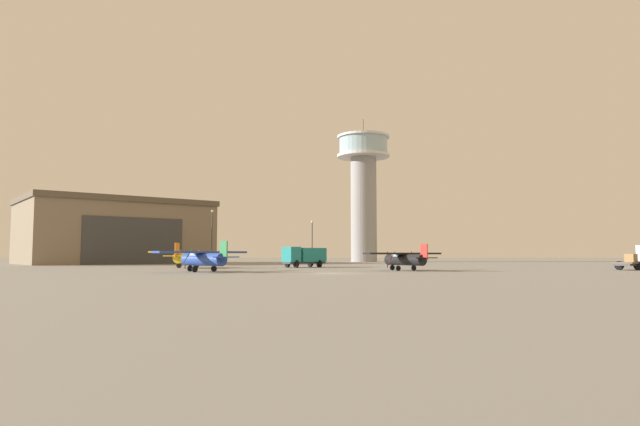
% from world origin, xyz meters
% --- Properties ---
extents(ground_plane, '(400.00, 400.00, 0.00)m').
position_xyz_m(ground_plane, '(0.00, 0.00, 0.00)').
color(ground_plane, gray).
extents(control_tower, '(12.11, 12.11, 33.10)m').
position_xyz_m(control_tower, '(11.85, 73.64, 18.30)').
color(control_tower, gray).
rests_on(control_tower, ground_plane).
extents(hangar, '(39.17, 36.94, 11.80)m').
position_xyz_m(hangar, '(-37.71, 53.16, 5.92)').
color(hangar, '#7A6B56').
rests_on(hangar, ground_plane).
extents(airplane_blue, '(8.50, 8.14, 3.03)m').
position_xyz_m(airplane_blue, '(-12.53, 4.24, 1.41)').
color(airplane_blue, '#2847A8').
rests_on(airplane_blue, ground_plane).
extents(airplane_yellow, '(10.69, 8.35, 3.14)m').
position_xyz_m(airplane_yellow, '(-17.16, 19.50, 1.47)').
color(airplane_yellow, gold).
rests_on(airplane_yellow, ground_plane).
extents(airplane_black, '(9.14, 7.30, 2.82)m').
position_xyz_m(airplane_black, '(8.38, 7.52, 1.32)').
color(airplane_black, black).
rests_on(airplane_black, ground_plane).
extents(truck_box_teal, '(6.06, 5.14, 2.73)m').
position_xyz_m(truck_box_teal, '(-2.32, 22.43, 1.55)').
color(truck_box_teal, '#38383D').
rests_on(truck_box_teal, ground_plane).
extents(light_post_west, '(0.44, 0.44, 7.82)m').
position_xyz_m(light_post_west, '(-0.64, 48.18, 4.72)').
color(light_post_west, '#38383D').
rests_on(light_post_west, ground_plane).
extents(light_post_east, '(0.44, 0.44, 9.27)m').
position_xyz_m(light_post_east, '(-17.83, 42.51, 5.48)').
color(light_post_east, '#38383D').
rests_on(light_post_east, ground_plane).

